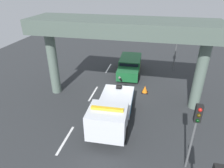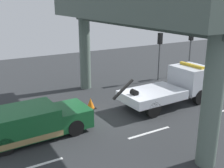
# 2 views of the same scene
# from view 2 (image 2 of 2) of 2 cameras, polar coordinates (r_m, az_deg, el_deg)

# --- Properties ---
(ground_plane) EXTENTS (60.00, 40.00, 0.10)m
(ground_plane) POSITION_cam_2_polar(r_m,az_deg,el_deg) (16.19, 2.32, -6.74)
(ground_plane) COLOR #2D3033
(lane_stripe_west) EXTENTS (2.60, 0.16, 0.01)m
(lane_stripe_west) POSITION_cam_2_polar(r_m,az_deg,el_deg) (12.03, -16.42, -16.40)
(lane_stripe_west) COLOR silver
(lane_stripe_west) RESTS_ON ground
(lane_stripe_mid) EXTENTS (2.60, 0.16, 0.01)m
(lane_stripe_mid) POSITION_cam_2_polar(r_m,az_deg,el_deg) (14.30, 7.87, -10.08)
(lane_stripe_mid) COLOR silver
(lane_stripe_mid) RESTS_ON ground
(tow_truck_white) EXTENTS (7.29, 2.59, 2.46)m
(tow_truck_white) POSITION_cam_2_polar(r_m,az_deg,el_deg) (18.12, 13.15, -0.31)
(tow_truck_white) COLOR silver
(tow_truck_white) RESTS_ON ground
(towed_van_green) EXTENTS (5.27, 2.36, 1.58)m
(towed_van_green) POSITION_cam_2_polar(r_m,az_deg,el_deg) (13.98, -16.43, -7.79)
(towed_van_green) COLOR #195B2D
(towed_van_green) RESTS_ON ground
(overpass_structure) EXTENTS (3.60, 13.80, 6.59)m
(overpass_structure) POSITION_cam_2_polar(r_m,az_deg,el_deg) (14.99, 3.65, 13.86)
(overpass_structure) COLOR #596B60
(overpass_structure) RESTS_ON ground
(traffic_light_far) EXTENTS (0.39, 0.32, 3.99)m
(traffic_light_far) POSITION_cam_2_polar(r_m,az_deg,el_deg) (22.75, 10.05, 7.86)
(traffic_light_far) COLOR #515456
(traffic_light_far) RESTS_ON ground
(traffic_light_mid) EXTENTS (0.39, 0.32, 4.03)m
(traffic_light_mid) POSITION_cam_2_polar(r_m,az_deg,el_deg) (25.12, 16.27, 8.38)
(traffic_light_mid) COLOR #515456
(traffic_light_mid) RESTS_ON ground
(traffic_cone_orange) EXTENTS (0.57, 0.57, 0.68)m
(traffic_cone_orange) POSITION_cam_2_polar(r_m,az_deg,el_deg) (17.09, -4.53, -4.10)
(traffic_cone_orange) COLOR orange
(traffic_cone_orange) RESTS_ON ground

